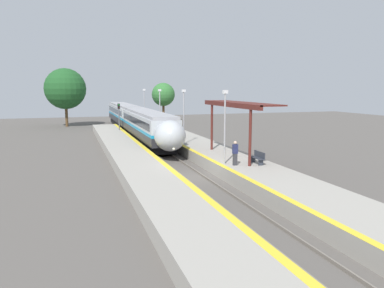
# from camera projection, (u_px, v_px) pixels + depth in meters

# --- Properties ---
(ground_plane) EXTENTS (120.00, 120.00, 0.00)m
(ground_plane) POSITION_uv_depth(u_px,v_px,m) (193.00, 177.00, 26.43)
(ground_plane) COLOR #56514C
(rail_left) EXTENTS (0.08, 90.00, 0.15)m
(rail_left) POSITION_uv_depth(u_px,v_px,m) (183.00, 177.00, 26.20)
(rail_left) COLOR slate
(rail_left) RESTS_ON ground_plane
(rail_right) EXTENTS (0.08, 90.00, 0.15)m
(rail_right) POSITION_uv_depth(u_px,v_px,m) (202.00, 176.00, 26.63)
(rail_right) COLOR slate
(rail_right) RESTS_ON ground_plane
(train) EXTENTS (2.83, 40.61, 3.71)m
(train) POSITION_uv_depth(u_px,v_px,m) (135.00, 119.00, 49.77)
(train) COLOR black
(train) RESTS_ON ground_plane
(platform_right) EXTENTS (4.10, 64.00, 0.92)m
(platform_right) POSITION_uv_depth(u_px,v_px,m) (241.00, 168.00, 27.48)
(platform_right) COLOR #9E998E
(platform_right) RESTS_ON ground_plane
(platform_left) EXTENTS (3.43, 64.00, 0.92)m
(platform_left) POSITION_uv_depth(u_px,v_px,m) (146.00, 174.00, 25.34)
(platform_left) COLOR #9E998E
(platform_left) RESTS_ON ground_plane
(platform_bench) EXTENTS (0.44, 1.57, 0.89)m
(platform_bench) POSITION_uv_depth(u_px,v_px,m) (258.00, 157.00, 26.51)
(platform_bench) COLOR #2D333D
(platform_bench) RESTS_ON platform_right
(person_waiting) EXTENTS (0.36, 0.22, 1.70)m
(person_waiting) POSITION_uv_depth(u_px,v_px,m) (235.00, 153.00, 25.97)
(person_waiting) COLOR #333338
(person_waiting) RESTS_ON platform_right
(railway_signal) EXTENTS (0.28, 0.28, 4.29)m
(railway_signal) POSITION_uv_depth(u_px,v_px,m) (119.00, 117.00, 47.82)
(railway_signal) COLOR #59595E
(railway_signal) RESTS_ON ground_plane
(lamppost_near) EXTENTS (0.36, 0.20, 5.20)m
(lamppost_near) POSITION_uv_depth(u_px,v_px,m) (225.00, 122.00, 26.19)
(lamppost_near) COLOR #9E9EA3
(lamppost_near) RESTS_ON platform_right
(lamppost_mid) EXTENTS (0.36, 0.20, 5.20)m
(lamppost_mid) POSITION_uv_depth(u_px,v_px,m) (184.00, 113.00, 35.67)
(lamppost_mid) COLOR #9E9EA3
(lamppost_mid) RESTS_ON platform_right
(lamppost_far) EXTENTS (0.36, 0.20, 5.20)m
(lamppost_far) POSITION_uv_depth(u_px,v_px,m) (160.00, 108.00, 45.15)
(lamppost_far) COLOR #9E9EA3
(lamppost_far) RESTS_ON platform_right
(lamppost_farthest) EXTENTS (0.36, 0.20, 5.20)m
(lamppost_farthest) POSITION_uv_depth(u_px,v_px,m) (144.00, 104.00, 54.63)
(lamppost_farthest) COLOR #9E9EA3
(lamppost_farthest) RESTS_ON platform_right
(station_canopy) EXTENTS (2.02, 10.34, 4.26)m
(station_canopy) POSITION_uv_depth(u_px,v_px,m) (236.00, 106.00, 28.89)
(station_canopy) COLOR #511E19
(station_canopy) RESTS_ON platform_right
(background_tree_left) EXTENTS (6.58, 6.58, 9.41)m
(background_tree_left) POSITION_uv_depth(u_px,v_px,m) (65.00, 89.00, 60.31)
(background_tree_left) COLOR brown
(background_tree_left) RESTS_ON ground_plane
(background_tree_right) EXTENTS (4.25, 4.25, 7.19)m
(background_tree_right) POSITION_uv_depth(u_px,v_px,m) (163.00, 95.00, 68.89)
(background_tree_right) COLOR brown
(background_tree_right) RESTS_ON ground_plane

